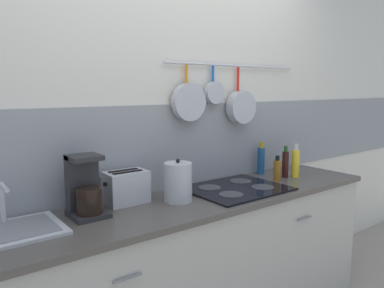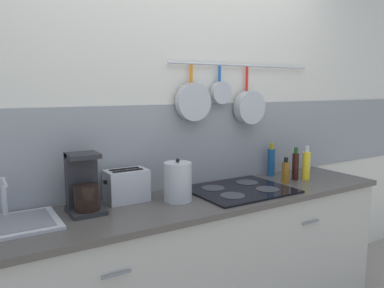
% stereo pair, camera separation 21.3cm
% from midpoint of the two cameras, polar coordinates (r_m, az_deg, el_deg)
% --- Properties ---
extents(wall_back, '(7.20, 0.16, 2.60)m').
position_cam_midpoint_polar(wall_back, '(2.43, -0.01, 2.47)').
color(wall_back, silver).
rests_on(wall_back, ground_plane).
extents(cabinet_base, '(2.55, 0.54, 0.85)m').
position_cam_midpoint_polar(cabinet_base, '(2.41, 4.16, -18.75)').
color(cabinet_base, '#B7B2A8').
rests_on(cabinet_base, ground_plane).
extents(countertop, '(2.59, 0.57, 0.03)m').
position_cam_midpoint_polar(countertop, '(2.25, 4.28, -8.70)').
color(countertop, '#4C4742').
rests_on(countertop, cabinet_base).
extents(sink_basin, '(0.45, 0.36, 0.21)m').
position_cam_midpoint_polar(sink_basin, '(1.95, -23.44, -10.99)').
color(sink_basin, '#B7BABF').
rests_on(sink_basin, countertop).
extents(coffee_maker, '(0.18, 0.20, 0.31)m').
position_cam_midpoint_polar(coffee_maker, '(2.02, -13.28, -6.54)').
color(coffee_maker, '#262628').
rests_on(coffee_maker, countertop).
extents(toaster, '(0.25, 0.16, 0.19)m').
position_cam_midpoint_polar(toaster, '(2.18, -7.20, -6.32)').
color(toaster, '#B7BABF').
rests_on(toaster, countertop).
extents(kettle, '(0.16, 0.16, 0.25)m').
position_cam_midpoint_polar(kettle, '(2.16, 0.65, -5.79)').
color(kettle, '#B7BABF').
rests_on(kettle, countertop).
extents(cooktop, '(0.62, 0.51, 0.01)m').
position_cam_midpoint_polar(cooktop, '(2.43, 9.88, -6.88)').
color(cooktop, black).
rests_on(cooktop, countertop).
extents(bottle_cooking_wine, '(0.05, 0.05, 0.18)m').
position_cam_midpoint_polar(bottle_cooking_wine, '(2.68, 16.31, -4.09)').
color(bottle_cooking_wine, '#8C5919').
rests_on(bottle_cooking_wine, countertop).
extents(bottle_dish_soap, '(0.06, 0.06, 0.25)m').
position_cam_midpoint_polar(bottle_dish_soap, '(2.86, 14.09, -2.61)').
color(bottle_dish_soap, navy).
rests_on(bottle_dish_soap, countertop).
extents(bottle_hot_sauce, '(0.05, 0.05, 0.23)m').
position_cam_midpoint_polar(bottle_hot_sauce, '(2.79, 17.62, -3.15)').
color(bottle_hot_sauce, '#33140F').
rests_on(bottle_hot_sauce, countertop).
extents(bottle_olive_oil, '(0.06, 0.06, 0.24)m').
position_cam_midpoint_polar(bottle_olive_oil, '(2.81, 19.19, -3.04)').
color(bottle_olive_oil, yellow).
rests_on(bottle_olive_oil, countertop).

